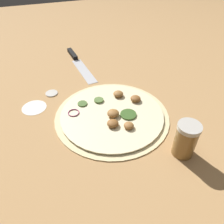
# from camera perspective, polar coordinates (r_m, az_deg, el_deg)

# --- Properties ---
(ground_plane) EXTENTS (3.00, 3.00, 0.00)m
(ground_plane) POSITION_cam_1_polar(r_m,az_deg,el_deg) (0.72, 0.00, -0.99)
(ground_plane) COLOR tan
(pizza) EXTENTS (0.37, 0.37, 0.03)m
(pizza) POSITION_cam_1_polar(r_m,az_deg,el_deg) (0.72, 0.13, -0.56)
(pizza) COLOR beige
(pizza) RESTS_ON ground_plane
(knife) EXTENTS (0.06, 0.33, 0.02)m
(knife) POSITION_cam_1_polar(r_m,az_deg,el_deg) (1.05, -9.29, 13.35)
(knife) COLOR silver
(knife) RESTS_ON ground_plane
(spice_jar) EXTENTS (0.06, 0.06, 0.10)m
(spice_jar) POSITION_cam_1_polar(r_m,az_deg,el_deg) (0.60, 18.70, -6.83)
(spice_jar) COLOR olive
(spice_jar) RESTS_ON ground_plane
(loose_cap) EXTENTS (0.04, 0.04, 0.01)m
(loose_cap) POSITION_cam_1_polar(r_m,az_deg,el_deg) (0.85, -15.52, 4.84)
(loose_cap) COLOR beige
(loose_cap) RESTS_ON ground_plane
(flour_patch) EXTENTS (0.08, 0.08, 0.00)m
(flour_patch) POSITION_cam_1_polar(r_m,az_deg,el_deg) (0.80, -19.66, 1.12)
(flour_patch) COLOR white
(flour_patch) RESTS_ON ground_plane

